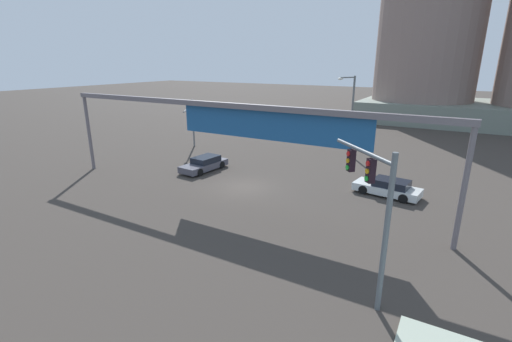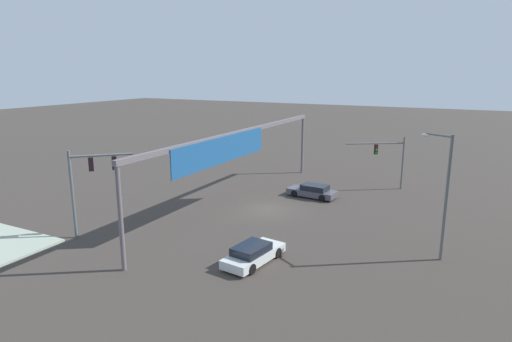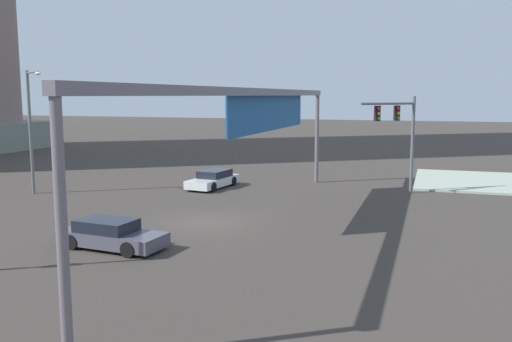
# 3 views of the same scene
# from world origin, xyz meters

# --- Properties ---
(ground_plane) EXTENTS (234.25, 234.25, 0.00)m
(ground_plane) POSITION_xyz_m (0.00, 0.00, 0.00)
(ground_plane) COLOR #3D3731
(traffic_signal_near_corner) EXTENTS (3.07, 3.16, 6.30)m
(traffic_signal_near_corner) POSITION_xyz_m (11.24, -8.69, 4.30)
(traffic_signal_near_corner) COLOR slate
(traffic_signal_near_corner) RESTS_ON ground
(traffic_signal_opposite_side) EXTENTS (3.24, 5.07, 5.29)m
(traffic_signal_opposite_side) POSITION_xyz_m (-11.44, 7.57, 3.57)
(traffic_signal_opposite_side) COLOR slate
(traffic_signal_opposite_side) RESTS_ON ground
(streetlamp_curved_arm) EXTENTS (1.30, 2.03, 7.92)m
(streetlamp_curved_arm) POSITION_xyz_m (3.97, 13.73, 4.58)
(streetlamp_curved_arm) COLOR slate
(streetlamp_curved_arm) RESTS_ON ground
(overhead_sign_gantry) EXTENTS (29.08, 0.43, 6.69)m
(overhead_sign_gantry) POSITION_xyz_m (1.06, -2.59, 5.71)
(overhead_sign_gantry) COLOR slate
(overhead_sign_gantry) RESTS_ON ground
(sedan_car_approaching) EXTENTS (4.77, 2.40, 1.21)m
(sedan_car_approaching) POSITION_xyz_m (9.87, 3.67, 0.57)
(sedan_car_approaching) COLOR silver
(sedan_car_approaching) RESTS_ON ground
(sedan_car_waiting_far) EXTENTS (2.21, 4.71, 1.21)m
(sedan_car_waiting_far) POSITION_xyz_m (-5.40, 1.97, 0.57)
(sedan_car_waiting_far) COLOR #4C4B56
(sedan_car_waiting_far) RESTS_ON ground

